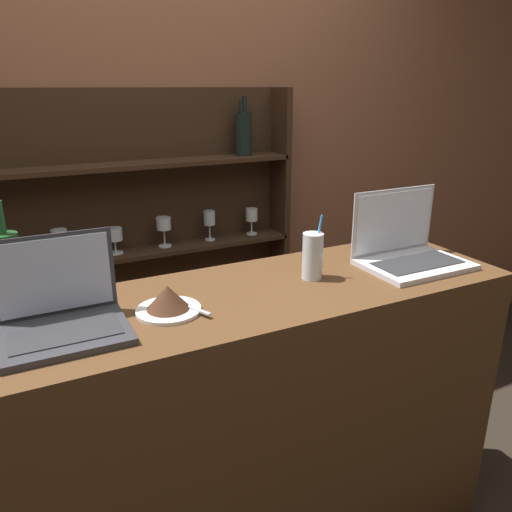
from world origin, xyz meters
name	(u,v)px	position (x,y,z in m)	size (l,w,h in m)	color
bar_counter	(254,434)	(0.00, 0.25, 0.52)	(1.65, 0.50, 1.03)	#4C3019
back_wall	(149,145)	(0.00, 1.34, 1.35)	(7.00, 0.06, 2.70)	brown
back_shelf	(142,258)	(-0.09, 1.26, 0.84)	(1.49, 0.18, 1.60)	#332114
laptop_near	(61,313)	(-0.54, 0.24, 1.08)	(0.30, 0.23, 0.23)	#333338
laptop_far	(407,249)	(0.58, 0.24, 1.08)	(0.35, 0.25, 0.25)	silver
cake_plate	(168,301)	(-0.27, 0.23, 1.06)	(0.18, 0.18, 0.08)	white
water_glass	(313,256)	(0.21, 0.26, 1.10)	(0.07, 0.07, 0.20)	silver
wine_bottle_green	(8,272)	(-0.64, 0.41, 1.15)	(0.07, 0.07, 0.31)	#1E4C23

